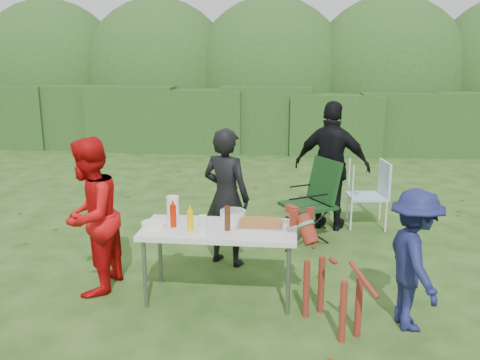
# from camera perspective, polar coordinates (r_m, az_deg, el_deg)

# --- Properties ---
(ground) EXTENTS (80.00, 80.00, 0.00)m
(ground) POSITION_cam_1_polar(r_m,az_deg,el_deg) (5.48, -1.94, -11.76)
(ground) COLOR #1E4211
(hedge_row) EXTENTS (22.00, 1.40, 1.70)m
(hedge_row) POSITION_cam_1_polar(r_m,az_deg,el_deg) (13.01, 3.01, 7.01)
(hedge_row) COLOR #23471C
(hedge_row) RESTS_ON ground
(shrub_backdrop) EXTENTS (20.00, 2.60, 3.20)m
(shrub_backdrop) POSITION_cam_1_polar(r_m,az_deg,el_deg) (14.54, 3.41, 10.67)
(shrub_backdrop) COLOR #3D6628
(shrub_backdrop) RESTS_ON ground
(folding_table) EXTENTS (1.50, 0.70, 0.74)m
(folding_table) POSITION_cam_1_polar(r_m,az_deg,el_deg) (4.97, -2.31, -5.93)
(folding_table) COLOR silver
(folding_table) RESTS_ON ground
(person_cook) EXTENTS (0.69, 0.58, 1.59)m
(person_cook) POSITION_cam_1_polar(r_m,az_deg,el_deg) (5.79, -1.56, -1.94)
(person_cook) COLOR black
(person_cook) RESTS_ON ground
(person_red_jacket) EXTENTS (0.65, 0.81, 1.59)m
(person_red_jacket) POSITION_cam_1_polar(r_m,az_deg,el_deg) (5.31, -16.50, -3.95)
(person_red_jacket) COLOR red
(person_red_jacket) RESTS_ON ground
(person_black_puffy) EXTENTS (1.13, 0.74, 1.78)m
(person_black_puffy) POSITION_cam_1_polar(r_m,az_deg,el_deg) (7.08, 10.27, 1.53)
(person_black_puffy) COLOR black
(person_black_puffy) RESTS_ON ground
(child) EXTENTS (0.59, 0.88, 1.26)m
(child) POSITION_cam_1_polar(r_m,az_deg,el_deg) (4.72, 18.94, -8.49)
(child) COLOR #181C4F
(child) RESTS_ON ground
(dog) EXTENTS (0.92, 1.04, 0.95)m
(dog) POSITION_cam_1_polar(r_m,az_deg,el_deg) (4.61, 10.33, -10.62)
(dog) COLOR maroon
(dog) RESTS_ON ground
(camping_chair) EXTENTS (0.93, 0.93, 1.08)m
(camping_chair) POSITION_cam_1_polar(r_m,az_deg,el_deg) (6.65, 7.63, -2.30)
(camping_chair) COLOR #133915
(camping_chair) RESTS_ON ground
(lawn_chair) EXTENTS (0.63, 0.63, 0.94)m
(lawn_chair) POSITION_cam_1_polar(r_m,az_deg,el_deg) (7.41, 14.08, -1.48)
(lawn_chair) COLOR #56A4D5
(lawn_chair) RESTS_ON ground
(food_tray) EXTENTS (0.45, 0.30, 0.02)m
(food_tray) POSITION_cam_1_polar(r_m,az_deg,el_deg) (5.00, 2.28, -5.06)
(food_tray) COLOR #B7B7BA
(food_tray) RESTS_ON folding_table
(focaccia_bread) EXTENTS (0.40, 0.26, 0.04)m
(focaccia_bread) POSITION_cam_1_polar(r_m,az_deg,el_deg) (4.99, 2.28, -4.76)
(focaccia_bread) COLOR #9E622B
(focaccia_bread) RESTS_ON food_tray
(mustard_bottle) EXTENTS (0.06, 0.06, 0.20)m
(mustard_bottle) POSITION_cam_1_polar(r_m,az_deg,el_deg) (4.86, -5.62, -4.57)
(mustard_bottle) COLOR #FFCB01
(mustard_bottle) RESTS_ON folding_table
(ketchup_bottle) EXTENTS (0.06, 0.06, 0.22)m
(ketchup_bottle) POSITION_cam_1_polar(r_m,az_deg,el_deg) (4.98, -7.52, -4.03)
(ketchup_bottle) COLOR #BE1802
(ketchup_bottle) RESTS_ON folding_table
(beer_bottle) EXTENTS (0.06, 0.06, 0.24)m
(beer_bottle) POSITION_cam_1_polar(r_m,az_deg,el_deg) (4.84, -1.42, -4.31)
(beer_bottle) COLOR #47230F
(beer_bottle) RESTS_ON folding_table
(paper_towel_roll) EXTENTS (0.12, 0.12, 0.26)m
(paper_towel_roll) POSITION_cam_1_polar(r_m,az_deg,el_deg) (5.14, -7.55, -3.23)
(paper_towel_roll) COLOR white
(paper_towel_roll) RESTS_ON folding_table
(cup_stack) EXTENTS (0.08, 0.08, 0.18)m
(cup_stack) POSITION_cam_1_polar(r_m,az_deg,el_deg) (4.76, -4.20, -5.04)
(cup_stack) COLOR white
(cup_stack) RESTS_ON folding_table
(pasta_bowl) EXTENTS (0.26, 0.26, 0.10)m
(pasta_bowl) POSITION_cam_1_polar(r_m,az_deg,el_deg) (5.16, -0.82, -3.97)
(pasta_bowl) COLOR silver
(pasta_bowl) RESTS_ON folding_table
(plate_stack) EXTENTS (0.24, 0.24, 0.05)m
(plate_stack) POSITION_cam_1_polar(r_m,az_deg,el_deg) (5.03, -9.66, -4.94)
(plate_stack) COLOR white
(plate_stack) RESTS_ON folding_table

